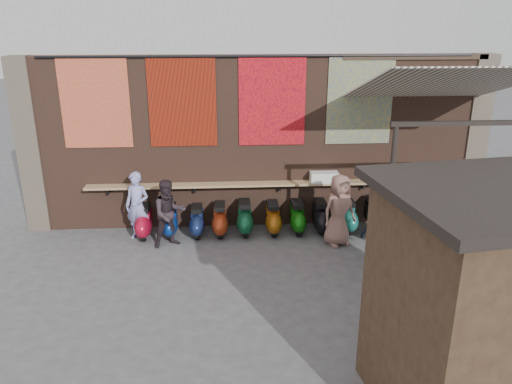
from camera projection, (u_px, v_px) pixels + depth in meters
ground at (267, 274)px, 9.80m from camera, size 70.00×70.00×0.00m
brick_wall at (258, 143)px, 11.69m from camera, size 10.00×0.40×4.00m
pier_left at (31, 146)px, 11.37m from camera, size 0.50×0.50×4.00m
pier_right at (473, 139)px, 12.01m from camera, size 0.50×0.50×4.00m
eating_counter at (259, 184)px, 11.64m from camera, size 8.00×0.32×0.05m
shelf_box at (324, 177)px, 11.65m from camera, size 0.65×0.28×0.24m
tapestry_redgold at (95, 103)px, 10.93m from camera, size 1.50×0.02×2.00m
tapestry_sun at (182, 102)px, 11.05m from camera, size 1.50×0.02×2.00m
tapestry_orange at (272, 101)px, 11.17m from camera, size 1.50×0.02×2.00m
tapestry_multi at (360, 100)px, 11.29m from camera, size 1.50×0.02×2.00m
hang_rail at (259, 56)px, 10.82m from camera, size 9.50×0.06×0.06m
scooter_stool_0 at (144, 222)px, 11.38m from camera, size 0.35×0.77×0.73m
scooter_stool_1 at (170, 221)px, 11.46m from camera, size 0.34×0.75×0.71m
scooter_stool_2 at (197, 221)px, 11.47m from camera, size 0.32×0.72×0.69m
scooter_stool_3 at (220, 220)px, 11.50m from camera, size 0.34×0.76×0.72m
scooter_stool_4 at (245, 218)px, 11.56m from camera, size 0.36×0.80×0.76m
scooter_stool_5 at (273, 218)px, 11.59m from camera, size 0.34×0.76×0.72m
scooter_stool_6 at (297, 217)px, 11.65m from camera, size 0.34×0.76×0.73m
scooter_stool_7 at (320, 217)px, 11.68m from camera, size 0.35×0.77×0.73m
scooter_stool_8 at (348, 216)px, 11.71m from camera, size 0.35×0.79×0.75m
scooter_stool_9 at (374, 215)px, 11.73m from camera, size 0.37×0.81×0.77m
diner_left at (137, 206)px, 11.16m from camera, size 0.67×0.56×1.57m
diner_right at (169, 213)px, 10.81m from camera, size 0.90×0.81×1.51m
shopper_navy at (383, 234)px, 9.78m from camera, size 0.90×0.40×1.50m
shopper_grey at (470, 251)px, 8.98m from camera, size 1.17×1.02×1.58m
shopper_tan at (339, 210)px, 10.86m from camera, size 0.93×0.78×1.61m
market_stall at (499, 309)px, 6.01m from camera, size 2.91×2.35×2.88m
stall_sign at (457, 227)px, 6.74m from camera, size 1.19×0.21×0.50m
stall_shelf at (447, 294)px, 7.08m from camera, size 2.20×0.41×0.06m
awning_canvas at (444, 84)px, 9.70m from camera, size 3.20×3.28×0.97m
awning_ledger at (416, 57)px, 11.06m from camera, size 3.30×0.08×0.12m
awning_header at (477, 123)px, 8.44m from camera, size 3.00×0.08×0.08m
awning_post_left at (388, 209)px, 8.86m from camera, size 0.09×0.09×3.10m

